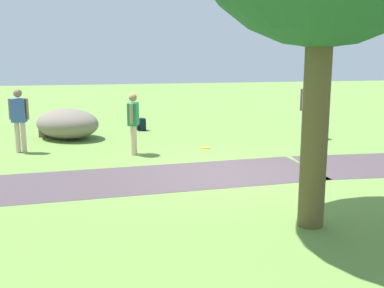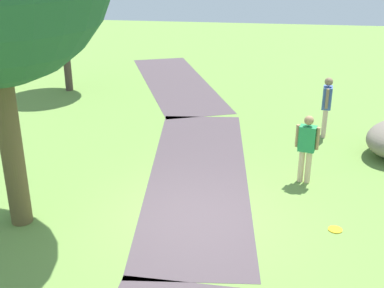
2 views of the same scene
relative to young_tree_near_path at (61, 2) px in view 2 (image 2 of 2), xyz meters
The scene contains 8 objects.
ground_plane 10.35m from the young_tree_near_path, 145.85° to the right, with size 48.00×48.00×0.00m, color olive.
footpath_segment_mid 8.82m from the young_tree_near_path, 138.54° to the right, with size 8.18×3.00×0.01m.
footpath_segment_far 5.02m from the young_tree_near_path, 67.48° to the right, with size 8.28×4.97×0.01m.
young_tree_near_path is the anchor object (origin of this frame).
man_near_boulder 10.31m from the young_tree_near_path, 128.50° to the right, with size 0.32×0.51×1.59m.
passerby_on_path 9.49m from the young_tree_near_path, 111.27° to the right, with size 0.52×0.28×1.68m.
frisbee_on_grass 12.14m from the young_tree_near_path, 134.65° to the right, with size 0.27×0.27×0.02m.
delivery_van 14.74m from the young_tree_near_path, 35.45° to the left, with size 5.61×2.80×2.30m.
Camera 2 is at (-8.53, -1.22, 5.19)m, focal length 46.88 mm.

